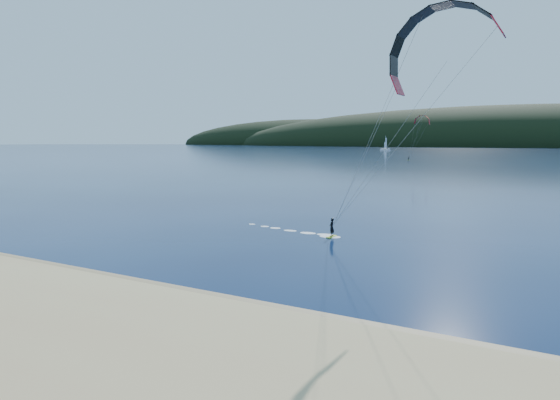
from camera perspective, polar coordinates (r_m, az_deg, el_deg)
name	(u,v)px	position (r m, az deg, el deg)	size (l,w,h in m)	color
ground	(154,330)	(24.05, -14.34, -14.34)	(1800.00, 1800.00, 0.00)	#061332
wet_sand	(213,302)	(27.25, -7.68, -11.50)	(220.00, 2.50, 0.10)	#8C7B51
headland	(547,146)	(761.56, 28.34, 5.45)	(1200.00, 310.00, 140.00)	black
kitesurfer_near	(440,69)	(38.13, 17.95, 14.18)	(25.11, 6.32, 18.42)	#9DC016
kitesurfer_far	(422,123)	(214.38, 16.00, 8.46)	(10.56, 7.49, 17.46)	#9DC016
sailboat	(385,149)	(431.31, 12.02, 5.75)	(8.60, 5.48, 12.13)	white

